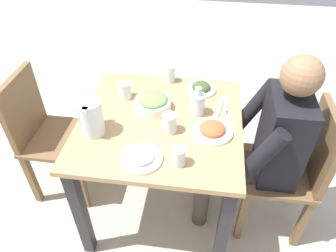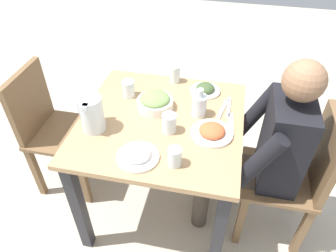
{
  "view_description": "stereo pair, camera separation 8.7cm",
  "coord_description": "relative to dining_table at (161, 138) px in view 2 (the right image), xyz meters",
  "views": [
    {
      "loc": [
        -1.28,
        -0.22,
        1.82
      ],
      "look_at": [
        -0.06,
        -0.05,
        0.76
      ],
      "focal_mm": 33.87,
      "sensor_mm": 36.0,
      "label": 1
    },
    {
      "loc": [
        -1.27,
        -0.31,
        1.82
      ],
      "look_at": [
        -0.06,
        -0.05,
        0.76
      ],
      "focal_mm": 33.87,
      "sensor_mm": 36.0,
      "label": 2
    }
  ],
  "objects": [
    {
      "name": "ground_plane",
      "position": [
        0.0,
        0.0,
        -0.61
      ],
      "size": [
        8.0,
        8.0,
        0.0
      ],
      "primitive_type": "plane",
      "color": "#B7AD99"
    },
    {
      "name": "dining_table",
      "position": [
        0.0,
        0.0,
        0.0
      ],
      "size": [
        0.86,
        0.86,
        0.74
      ],
      "color": "tan",
      "rests_on": "ground_plane"
    },
    {
      "name": "chair_near",
      "position": [
        -0.01,
        -0.75,
        -0.12
      ],
      "size": [
        0.4,
        0.4,
        0.88
      ],
      "color": "brown",
      "rests_on": "ground_plane"
    },
    {
      "name": "chair_far",
      "position": [
        0.08,
        0.75,
        -0.12
      ],
      "size": [
        0.4,
        0.4,
        0.88
      ],
      "color": "brown",
      "rests_on": "ground_plane"
    },
    {
      "name": "diner_near",
      "position": [
        -0.01,
        -0.55,
        0.03
      ],
      "size": [
        0.48,
        0.53,
        1.17
      ],
      "color": "black",
      "rests_on": "ground_plane"
    },
    {
      "name": "water_pitcher",
      "position": [
        -0.14,
        0.32,
        0.23
      ],
      "size": [
        0.16,
        0.12,
        0.19
      ],
      "color": "silver",
      "rests_on": "dining_table"
    },
    {
      "name": "salad_bowl",
      "position": [
        0.09,
        0.06,
        0.17
      ],
      "size": [
        0.2,
        0.2,
        0.09
      ],
      "color": "white",
      "rests_on": "dining_table"
    },
    {
      "name": "plate_dolmas",
      "position": [
        0.31,
        -0.2,
        0.15
      ],
      "size": [
        0.18,
        0.18,
        0.05
      ],
      "color": "white",
      "rests_on": "dining_table"
    },
    {
      "name": "plate_yoghurt",
      "position": [
        -0.3,
        0.04,
        0.15
      ],
      "size": [
        0.2,
        0.2,
        0.06
      ],
      "color": "white",
      "rests_on": "dining_table"
    },
    {
      "name": "plate_rice_curry",
      "position": [
        -0.06,
        -0.28,
        0.15
      ],
      "size": [
        0.21,
        0.21,
        0.05
      ],
      "color": "white",
      "rests_on": "dining_table"
    },
    {
      "name": "water_glass_far_left",
      "position": [
        -0.3,
        -0.13,
        0.18
      ],
      "size": [
        0.06,
        0.06,
        0.09
      ],
      "primitive_type": "cylinder",
      "color": "silver",
      "rests_on": "dining_table"
    },
    {
      "name": "water_glass_far_right",
      "position": [
        -0.08,
        -0.06,
        0.18
      ],
      "size": [
        0.07,
        0.07,
        0.1
      ],
      "primitive_type": "cylinder",
      "color": "silver",
      "rests_on": "dining_table"
    },
    {
      "name": "water_glass_by_pitcher",
      "position": [
        0.38,
        -0.0,
        0.18
      ],
      "size": [
        0.06,
        0.06,
        0.11
      ],
      "primitive_type": "cylinder",
      "color": "silver",
      "rests_on": "dining_table"
    },
    {
      "name": "water_glass_near_left",
      "position": [
        0.17,
        0.23,
        0.18
      ],
      "size": [
        0.07,
        0.07,
        0.1
      ],
      "primitive_type": "cylinder",
      "color": "silver",
      "rests_on": "dining_table"
    },
    {
      "name": "oil_carafe",
      "position": [
        0.08,
        -0.19,
        0.19
      ],
      "size": [
        0.08,
        0.08,
        0.16
      ],
      "color": "silver",
      "rests_on": "dining_table"
    },
    {
      "name": "fork_near",
      "position": [
        0.04,
        -0.37,
        0.14
      ],
      "size": [
        0.17,
        0.04,
        0.01
      ],
      "primitive_type": "cube",
      "rotation": [
        0.0,
        0.0,
        0.07
      ],
      "color": "silver",
      "rests_on": "dining_table"
    },
    {
      "name": "knife_near",
      "position": [
        0.18,
        -0.35,
        0.14
      ],
      "size": [
        0.19,
        0.02,
        0.01
      ],
      "primitive_type": "cube",
      "rotation": [
        0.0,
        0.0,
        0.0
      ],
      "color": "silver",
      "rests_on": "dining_table"
    },
    {
      "name": "fork_far",
      "position": [
        -0.07,
        -0.31,
        0.14
      ],
      "size": [
        0.17,
        0.06,
        0.01
      ],
      "primitive_type": "cube",
      "rotation": [
        0.0,
        0.0,
        -0.21
      ],
      "color": "silver",
      "rests_on": "dining_table"
    },
    {
      "name": "knife_far",
      "position": [
        0.16,
        -0.32,
        0.14
      ],
      "size": [
        0.18,
        0.05,
        0.01
      ],
      "primitive_type": "cube",
      "rotation": [
        0.0,
        0.0,
        -0.2
      ],
      "color": "silver",
      "rests_on": "dining_table"
    }
  ]
}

